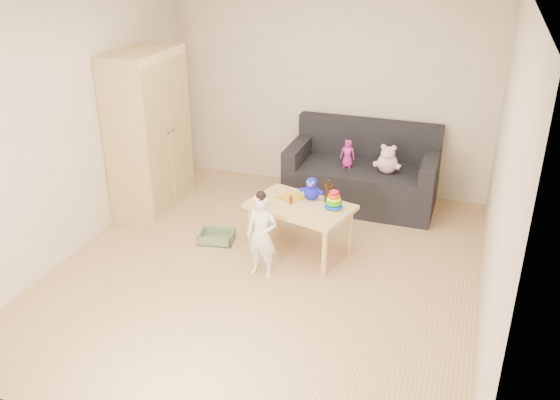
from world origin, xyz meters
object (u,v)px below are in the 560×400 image
(wardrobe, at_px, (149,133))
(toddler, at_px, (262,236))
(sofa, at_px, (361,186))
(play_table, at_px, (300,228))

(wardrobe, relative_size, toddler, 2.25)
(sofa, distance_m, play_table, 1.37)
(sofa, relative_size, play_table, 1.72)
(sofa, distance_m, toddler, 1.95)
(wardrobe, distance_m, sofa, 2.54)
(play_table, height_order, toddler, toddler)
(wardrobe, relative_size, play_table, 1.85)
(wardrobe, xyz_separation_m, play_table, (1.92, -0.44, -0.67))
(wardrobe, distance_m, toddler, 2.04)
(sofa, bearing_deg, play_table, -104.95)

